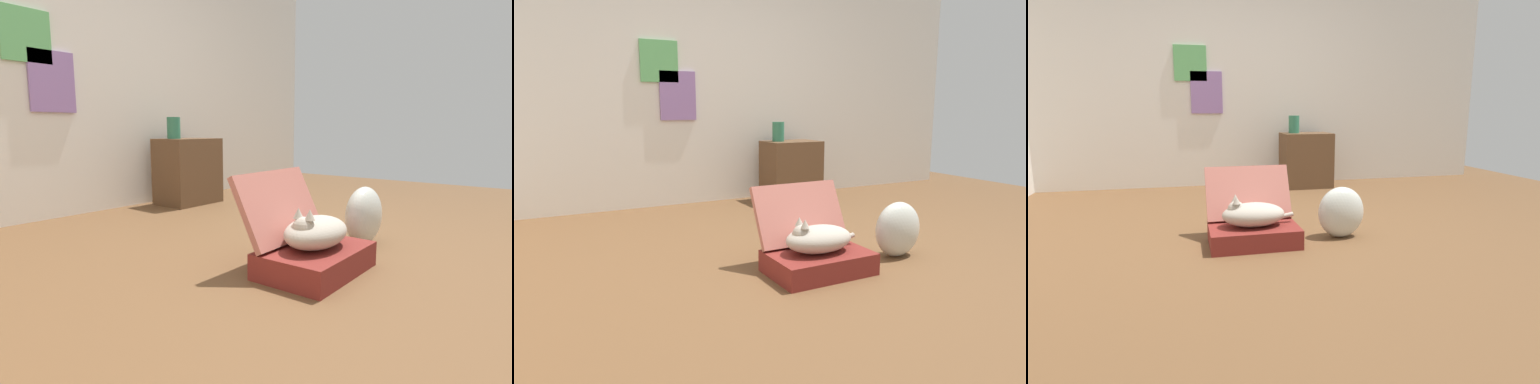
{
  "view_description": "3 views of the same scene",
  "coord_description": "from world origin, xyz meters",
  "views": [
    {
      "loc": [
        -2.1,
        -1.24,
        0.76
      ],
      "look_at": [
        -0.16,
        0.29,
        0.37
      ],
      "focal_mm": 28.87,
      "sensor_mm": 36.0,
      "label": 1
    },
    {
      "loc": [
        -1.77,
        -2.44,
        1.01
      ],
      "look_at": [
        -0.3,
        0.4,
        0.42
      ],
      "focal_mm": 31.96,
      "sensor_mm": 36.0,
      "label": 2
    },
    {
      "loc": [
        -0.72,
        -3.0,
        0.95
      ],
      "look_at": [
        0.07,
        0.29,
        0.27
      ],
      "focal_mm": 29.35,
      "sensor_mm": 36.0,
      "label": 3
    }
  ],
  "objects": [
    {
      "name": "wall_back",
      "position": [
        -0.0,
        2.26,
        1.3
      ],
      "size": [
        6.4,
        0.15,
        2.6
      ],
      "color": "silver",
      "rests_on": "ground"
    },
    {
      "name": "suitcase_base",
      "position": [
        -0.27,
        -0.2,
        0.07
      ],
      "size": [
        0.62,
        0.41,
        0.14
      ],
      "primitive_type": "cube",
      "color": "maroon",
      "rests_on": "ground"
    },
    {
      "name": "suitcase_lid",
      "position": [
        -0.27,
        0.03,
        0.33
      ],
      "size": [
        0.62,
        0.22,
        0.39
      ],
      "primitive_type": "cube",
      "rotation": [
        1.1,
        0.0,
        0.0
      ],
      "color": "#B26356",
      "rests_on": "suitcase_base"
    },
    {
      "name": "side_table",
      "position": [
        0.72,
        1.85,
        0.33
      ],
      "size": [
        0.58,
        0.42,
        0.65
      ],
      "primitive_type": "cube",
      "color": "brown",
      "rests_on": "ground"
    },
    {
      "name": "plastic_bag_white",
      "position": [
        0.39,
        -0.17,
        0.19
      ],
      "size": [
        0.35,
        0.21,
        0.38
      ],
      "primitive_type": "ellipsoid",
      "color": "silver",
      "rests_on": "ground"
    },
    {
      "name": "ground_plane",
      "position": [
        0.0,
        0.0,
        0.0
      ],
      "size": [
        7.68,
        7.68,
        0.0
      ],
      "primitive_type": "plane",
      "color": "brown",
      "rests_on": "ground"
    },
    {
      "name": "vase_tall",
      "position": [
        0.57,
        1.88,
        0.76
      ],
      "size": [
        0.13,
        0.13,
        0.21
      ],
      "primitive_type": "cylinder",
      "color": "#2D7051",
      "rests_on": "side_table"
    },
    {
      "name": "cat",
      "position": [
        -0.28,
        -0.2,
        0.22
      ],
      "size": [
        0.52,
        0.28,
        0.23
      ],
      "color": "#B2A899",
      "rests_on": "suitcase_base"
    }
  ]
}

